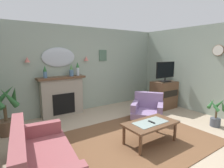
{
  "coord_description": "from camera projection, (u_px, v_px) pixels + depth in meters",
  "views": [
    {
      "loc": [
        -2.41,
        -2.44,
        1.83
      ],
      "look_at": [
        0.31,
        1.54,
        0.99
      ],
      "focal_mm": 28.49,
      "sensor_mm": 36.0,
      "label": 1
    }
  ],
  "objects": [
    {
      "name": "floor",
      "position": [
        142.0,
        146.0,
        3.65
      ],
      "size": [
        6.69,
        6.48,
        0.1
      ],
      "primitive_type": "cube",
      "color": "tan",
      "rests_on": "ground"
    },
    {
      "name": "wall_back",
      "position": [
        82.0,
        69.0,
        5.68
      ],
      "size": [
        6.69,
        0.1,
        2.64
      ],
      "primitive_type": "cube",
      "color": "#93A393",
      "rests_on": "ground"
    },
    {
      "name": "wall_right",
      "position": [
        218.0,
        71.0,
        5.02
      ],
      "size": [
        0.1,
        6.48,
        2.64
      ],
      "primitive_type": "cube",
      "color": "#93A393",
      "rests_on": "ground"
    },
    {
      "name": "patterned_rug",
      "position": [
        135.0,
        139.0,
        3.8
      ],
      "size": [
        3.2,
        2.4,
        0.01
      ],
      "primitive_type": "cube",
      "color": "brown",
      "rests_on": "ground"
    },
    {
      "name": "fireplace",
      "position": [
        62.0,
        97.0,
        5.21
      ],
      "size": [
        1.36,
        0.36,
        1.16
      ],
      "color": "gray",
      "rests_on": "ground"
    },
    {
      "name": "mantel_vase_centre",
      "position": [
        45.0,
        72.0,
        4.81
      ],
      "size": [
        0.1,
        0.1,
        0.34
      ],
      "color": "#4C7093",
      "rests_on": "fireplace"
    },
    {
      "name": "mantel_vase_right",
      "position": [
        71.0,
        71.0,
        5.22
      ],
      "size": [
        0.12,
        0.12,
        0.35
      ],
      "color": "#4C7093",
      "rests_on": "fireplace"
    },
    {
      "name": "mantel_vase_left",
      "position": [
        78.0,
        68.0,
        5.32
      ],
      "size": [
        0.1,
        0.1,
        0.4
      ],
      "color": "silver",
      "rests_on": "fireplace"
    },
    {
      "name": "wall_mirror",
      "position": [
        59.0,
        57.0,
        5.13
      ],
      "size": [
        0.96,
        0.06,
        0.56
      ],
      "primitive_type": "ellipsoid",
      "color": "#B2BCC6"
    },
    {
      "name": "wall_sconce_left",
      "position": [
        27.0,
        60.0,
        4.62
      ],
      "size": [
        0.14,
        0.14,
        0.14
      ],
      "primitive_type": "cone",
      "color": "#D17066"
    },
    {
      "name": "wall_sconce_right",
      "position": [
        86.0,
        59.0,
        5.57
      ],
      "size": [
        0.14,
        0.14,
        0.14
      ],
      "primitive_type": "cone",
      "color": "#D17066"
    },
    {
      "name": "wall_clock",
      "position": [
        218.0,
        50.0,
        4.88
      ],
      "size": [
        0.04,
        0.31,
        0.31
      ],
      "color": "silver"
    },
    {
      "name": "framed_picture",
      "position": [
        103.0,
        55.0,
        5.96
      ],
      "size": [
        0.28,
        0.03,
        0.36
      ],
      "primitive_type": "cube",
      "color": "#4C6B56"
    },
    {
      "name": "coffee_table",
      "position": [
        150.0,
        125.0,
        3.61
      ],
      "size": [
        1.1,
        0.6,
        0.45
      ],
      "color": "brown",
      "rests_on": "ground"
    },
    {
      "name": "tv_remote",
      "position": [
        152.0,
        122.0,
        3.58
      ],
      "size": [
        0.04,
        0.16,
        0.02
      ],
      "primitive_type": "cube",
      "color": "black",
      "rests_on": "coffee_table"
    },
    {
      "name": "floral_couch",
      "position": [
        38.0,
        155.0,
        2.65
      ],
      "size": [
        1.05,
        1.8,
        0.76
      ],
      "color": "#934C51",
      "rests_on": "ground"
    },
    {
      "name": "armchair_near_fireplace",
      "position": [
        148.0,
        108.0,
        4.98
      ],
      "size": [
        1.14,
        1.14,
        0.71
      ],
      "color": "gray",
      "rests_on": "ground"
    },
    {
      "name": "tv_cabinet",
      "position": [
        164.0,
        95.0,
        5.95
      ],
      "size": [
        0.8,
        0.57,
        0.9
      ],
      "color": "brown",
      "rests_on": "ground"
    },
    {
      "name": "tv_flatscreen",
      "position": [
        165.0,
        71.0,
        5.8
      ],
      "size": [
        0.84,
        0.24,
        0.65
      ],
      "color": "black",
      "rests_on": "tv_cabinet"
    },
    {
      "name": "potted_plant_corner_palm",
      "position": [
        5.0,
        111.0,
        3.97
      ],
      "size": [
        0.67,
        0.7,
        1.14
      ],
      "color": "brown",
      "rests_on": "ground"
    },
    {
      "name": "potted_plant_small_fern",
      "position": [
        216.0,
        114.0,
        4.45
      ],
      "size": [
        0.37,
        0.38,
        0.73
      ],
      "color": "#474C56",
      "rests_on": "ground"
    }
  ]
}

